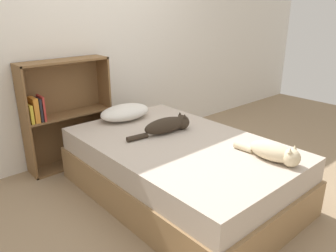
# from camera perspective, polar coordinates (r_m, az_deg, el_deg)

# --- Properties ---
(ground_plane) EXTENTS (8.00, 8.00, 0.00)m
(ground_plane) POSITION_cam_1_polar(r_m,az_deg,el_deg) (3.04, 1.92, -11.63)
(ground_plane) COLOR #997F60
(wall_back) EXTENTS (8.00, 0.06, 2.50)m
(wall_back) POSITION_cam_1_polar(r_m,az_deg,el_deg) (3.74, -13.02, 14.20)
(wall_back) COLOR white
(wall_back) RESTS_ON ground_plane
(bed) EXTENTS (1.28, 2.01, 0.51)m
(bed) POSITION_cam_1_polar(r_m,az_deg,el_deg) (2.92, 1.98, -7.41)
(bed) COLOR #99754C
(bed) RESTS_ON ground_plane
(pillow) EXTENTS (0.54, 0.35, 0.15)m
(pillow) POSITION_cam_1_polar(r_m,az_deg,el_deg) (3.37, -7.49, 2.40)
(pillow) COLOR white
(pillow) RESTS_ON bed
(cat_light) EXTENTS (0.18, 0.54, 0.16)m
(cat_light) POSITION_cam_1_polar(r_m,az_deg,el_deg) (2.56, 18.06, -4.39)
(cat_light) COLOR beige
(cat_light) RESTS_ON bed
(cat_dark) EXTENTS (0.65, 0.19, 0.16)m
(cat_dark) POSITION_cam_1_polar(r_m,az_deg,el_deg) (2.99, 0.10, 0.17)
(cat_dark) COLOR #33281E
(cat_dark) RESTS_ON bed
(bookshelf) EXTENTS (0.89, 0.26, 1.11)m
(bookshelf) POSITION_cam_1_polar(r_m,az_deg,el_deg) (3.56, -17.70, 2.22)
(bookshelf) COLOR brown
(bookshelf) RESTS_ON ground_plane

